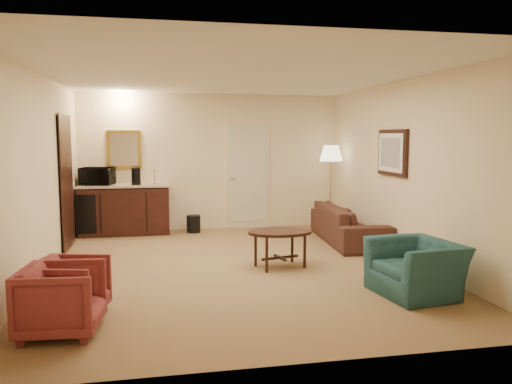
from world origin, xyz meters
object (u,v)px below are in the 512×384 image
coffee_table (280,249)px  rose_chair_near (62,296)px  wetbar_cabinet (125,209)px  teal_armchair (416,259)px  microwave (97,174)px  waste_bin (194,224)px  sofa (349,218)px  rose_chair_far (69,286)px  coffee_maker (136,176)px  floor_lamp (331,188)px

coffee_table → rose_chair_near: bearing=-142.7°
wetbar_cabinet → coffee_table: 3.61m
teal_armchair → microwave: 5.89m
waste_bin → microwave: (-1.72, 0.10, 0.95)m
wetbar_cabinet → teal_armchair: (3.48, -4.27, -0.05)m
sofa → waste_bin: sofa is taller
sofa → rose_chair_far: size_ratio=3.21×
rose_chair_near → sofa: bearing=-46.1°
wetbar_cabinet → coffee_maker: 0.66m
coffee_maker → rose_chair_far: bearing=-90.7°
floor_lamp → coffee_maker: size_ratio=5.32×
waste_bin → coffee_maker: coffee_maker is taller
rose_chair_near → coffee_maker: (0.47, 4.63, 0.72)m
rose_chair_far → floor_lamp: size_ratio=0.40×
rose_chair_near → waste_bin: rose_chair_near is taller
teal_armchair → waste_bin: teal_armchair is taller
teal_armchair → wetbar_cabinet: bearing=-148.8°
microwave → coffee_maker: microwave is taller
microwave → coffee_table: bearing=-32.5°
coffee_table → coffee_maker: 3.50m
sofa → waste_bin: (-2.55, 1.35, -0.25)m
coffee_table → microwave: 4.03m
sofa → rose_chair_near: size_ratio=3.02×
microwave → coffee_maker: size_ratio=1.84×
waste_bin → rose_chair_far: bearing=-109.4°
floor_lamp → coffee_maker: 3.64m
rose_chair_near → rose_chair_far: (0.00, 0.40, -0.02)m
teal_armchair → floor_lamp: size_ratio=0.58×
waste_bin → microwave: bearing=176.6°
teal_armchair → rose_chair_far: 3.74m
teal_armchair → floor_lamp: floor_lamp is taller
floor_lamp → teal_armchair: bearing=-95.3°
sofa → coffee_table: sofa is taller
microwave → sofa: bearing=-5.0°
rose_chair_near → coffee_table: bearing=-48.0°
sofa → coffee_table: 2.09m
rose_chair_far → microwave: microwave is taller
wetbar_cabinet → teal_armchair: wetbar_cabinet is taller
rose_chair_far → coffee_maker: size_ratio=2.15×
sofa → coffee_maker: coffee_maker is taller
sofa → teal_armchair: 2.87m
microwave → coffee_maker: bearing=4.1°
wetbar_cabinet → teal_armchair: size_ratio=1.74×
coffee_maker → floor_lamp: bearing=1.9°
coffee_table → microwave: (-2.72, 2.85, 0.86)m
rose_chair_near → rose_chair_far: rose_chair_near is taller
rose_chair_far → waste_bin: (1.50, 4.25, -0.17)m
teal_armchair → coffee_maker: (-3.26, 4.18, 0.66)m
microwave → waste_bin: bearing=10.4°
rose_chair_far → floor_lamp: bearing=-32.1°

